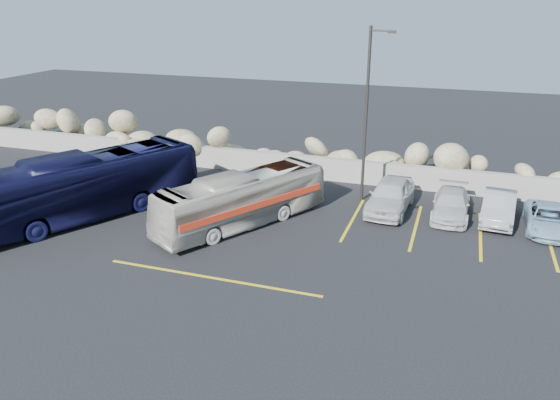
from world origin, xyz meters
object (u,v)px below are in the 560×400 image
(lamppost, at_px, (367,111))
(tour_coach, at_px, (86,186))
(car_b, at_px, (499,207))
(car_d, at_px, (548,219))
(vintage_bus, at_px, (242,200))
(car_a, at_px, (390,195))
(car_c, at_px, (451,205))

(lamppost, xyz_separation_m, tour_coach, (-11.13, -5.90, -2.87))
(car_b, distance_m, car_d, 1.99)
(vintage_bus, height_order, car_a, vintage_bus)
(car_a, distance_m, car_b, 4.63)
(tour_coach, xyz_separation_m, car_d, (19.08, 4.78, -0.91))
(lamppost, xyz_separation_m, vintage_bus, (-4.33, -4.56, -3.17))
(car_b, bearing_deg, lamppost, 179.02)
(car_b, bearing_deg, tour_coach, -158.10)
(car_b, bearing_deg, vintage_bus, -154.37)
(vintage_bus, relative_size, car_d, 2.17)
(tour_coach, height_order, car_a, tour_coach)
(lamppost, height_order, tour_coach, lamppost)
(lamppost, bearing_deg, car_a, -33.22)
(vintage_bus, xyz_separation_m, car_a, (5.74, 3.63, -0.40))
(vintage_bus, distance_m, car_b, 11.10)
(car_a, xyz_separation_m, car_c, (2.65, 0.15, -0.18))
(lamppost, height_order, car_d, lamppost)
(vintage_bus, relative_size, tour_coach, 0.79)
(tour_coach, bearing_deg, car_a, 49.53)
(car_d, bearing_deg, tour_coach, -164.28)
(car_a, relative_size, car_c, 1.12)
(vintage_bus, height_order, tour_coach, tour_coach)
(tour_coach, bearing_deg, car_c, 46.53)
(vintage_bus, relative_size, car_b, 2.14)
(car_b, height_order, car_c, car_b)
(car_a, relative_size, car_b, 1.13)
(vintage_bus, distance_m, car_a, 6.81)
(vintage_bus, bearing_deg, car_b, 50.74)
(tour_coach, xyz_separation_m, car_c, (15.18, 5.12, -0.87))
(lamppost, distance_m, tour_coach, 12.91)
(vintage_bus, xyz_separation_m, car_d, (12.29, 3.44, -0.61))
(car_c, bearing_deg, lamppost, 169.70)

